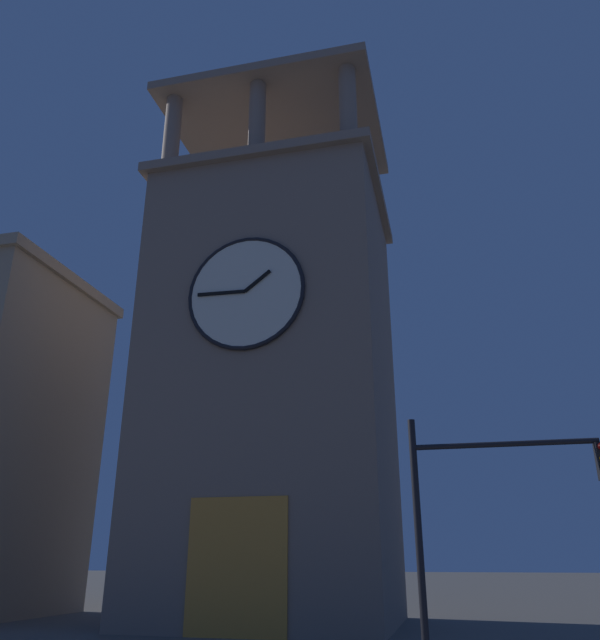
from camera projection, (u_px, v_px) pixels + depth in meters
name	position (u px, v px, depth m)	size (l,w,h in m)	color
ground_plane	(231.00, 633.00, 19.27)	(200.00, 200.00, 0.00)	#56544F
clocktower	(276.00, 377.00, 24.85)	(9.40, 8.63, 24.33)	gray
traffic_signal_near	(483.00, 499.00, 12.97)	(4.03, 0.41, 5.10)	black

